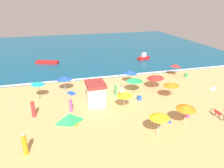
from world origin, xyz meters
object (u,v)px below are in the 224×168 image
Objects in this scene: beach_umbrella_6 at (155,77)px; beachgoer_3 at (71,105)px; beachgoer_6 at (25,145)px; beachgoer_7 at (33,109)px; beach_umbrella_0 at (125,94)px; beach_umbrella_3 at (176,66)px; beach_umbrella_9 at (160,116)px; beachgoer_0 at (116,89)px; parked_bicycle at (217,114)px; beachgoer_5 at (122,92)px; beach_tent at (69,118)px; small_boat_0 at (144,57)px; beach_umbrella_4 at (186,107)px; beachgoer_8 at (186,75)px; beach_umbrella_2 at (171,84)px; beachgoer_2 at (139,98)px; small_boat_1 at (47,62)px; beachgoer_1 at (187,114)px; beach_umbrella_7 at (64,78)px; beach_umbrella_1 at (134,79)px; beach_umbrella_8 at (38,83)px; lifeguard_cabana at (96,93)px; beach_umbrella_5 at (130,72)px.

beach_umbrella_6 is 1.63× the size of beachgoer_3.
beachgoer_7 is (0.26, 6.03, -0.00)m from beachgoer_6.
beach_umbrella_3 is at bearing 36.67° from beach_umbrella_0.
beach_umbrella_9 is (1.27, -5.76, 0.32)m from beach_umbrella_0.
beachgoer_0 is at bearing -173.00° from beach_umbrella_6.
beachgoer_5 is at bearing 139.84° from parked_bicycle.
small_boat_0 reaches higher than beach_tent.
beachgoer_8 is at bearing 56.18° from beach_umbrella_4.
beachgoer_2 is at bearing 169.28° from beach_umbrella_2.
beach_umbrella_6 reaches higher than small_boat_1.
beach_umbrella_0 is 6.90m from beachgoer_1.
beach_umbrella_9 is 8.49m from beachgoer_5.
small_boat_0 is at bearing 77.27° from beach_umbrella_2.
beach_umbrella_2 is 1.50× the size of beachgoer_0.
beachgoer_6 is at bearing -159.15° from beach_umbrella_2.
beachgoer_3 reaches higher than beachgoer_2.
beach_umbrella_3 is 14.80m from beach_umbrella_4.
beach_umbrella_0 is at bearing -118.82° from small_boat_0.
beach_umbrella_3 is at bearing 4.99° from beach_umbrella_7.
beach_umbrella_3 is 12.10m from beachgoer_0.
beachgoer_0 reaches higher than beachgoer_1.
small_boat_0 is (7.50, 14.47, -1.25)m from beach_umbrella_1.
beach_umbrella_4 is 0.98× the size of beach_umbrella_8.
lifeguard_cabana is at bearing 137.08° from beach_umbrella_4.
parked_bicycle is at bearing -29.02° from lifeguard_cabana.
beach_umbrella_2 reaches higher than beachgoer_3.
beach_umbrella_9 is at bearing -169.27° from parked_bicycle.
beach_umbrella_0 reaches higher than beach_umbrella_5.
beachgoer_2 is (1.19, 7.39, -1.78)m from beach_umbrella_9.
beachgoer_1 is (5.76, -3.51, -1.44)m from beach_umbrella_0.
beach_umbrella_3 is at bearing 150.38° from beachgoer_8.
beach_umbrella_9 reaches higher than beachgoer_5.
beachgoer_6 is 26.07m from beachgoer_8.
beachgoer_2 is at bearing -139.93° from beach_umbrella_6.
beach_umbrella_1 is 2.77m from beachgoer_0.
beachgoer_2 is (-2.09, 6.42, -1.67)m from beach_umbrella_4.
beach_umbrella_1 is 9.64m from beach_umbrella_3.
lifeguard_cabana is at bearing -160.78° from beachgoer_8.
beach_umbrella_7 is at bearing 59.18° from beachgoer_7.
beach_umbrella_6 is 8.14m from beachgoer_1.
beach_umbrella_3 reaches higher than small_boat_1.
beach_umbrella_8 reaches higher than beachgoer_8.
lifeguard_cabana is at bearing 143.82° from beach_umbrella_0.
beachgoer_2 is at bearing -114.58° from small_boat_0.
parked_bicycle is 0.42× the size of small_boat_1.
small_boat_0 is at bearing 61.18° from beach_umbrella_0.
beach_umbrella_7 reaches higher than beach_tent.
beachgoer_0 is at bearing -175.32° from beach_umbrella_1.
beach_umbrella_1 is 0.71× the size of small_boat_1.
beach_umbrella_7 is 20.00m from small_boat_0.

